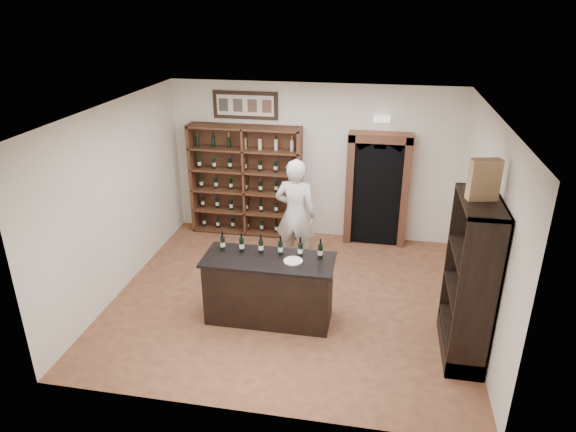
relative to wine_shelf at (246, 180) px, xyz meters
The scene contains 20 objects.
floor 2.89m from the wine_shelf, 60.87° to the right, with size 5.50×5.50×0.00m, color #995D3D.
ceiling 3.28m from the wine_shelf, 60.87° to the right, with size 5.50×5.50×0.00m, color white.
wall_back 1.37m from the wine_shelf, ahead, with size 5.50×0.04×3.00m, color white.
wall_left 2.78m from the wine_shelf, 121.86° to the right, with size 0.04×5.00×3.00m, color white.
wall_right 4.69m from the wine_shelf, 29.94° to the right, with size 0.04×5.00×3.00m, color white.
wine_shelf is the anchor object (origin of this frame).
framed_picture 1.46m from the wine_shelf, 90.00° to the left, with size 1.25×0.04×0.52m, color black.
arched_doorway 2.55m from the wine_shelf, ahead, with size 1.17×0.35×2.17m.
emergency_light 2.86m from the wine_shelf, ahead, with size 0.30×0.10×0.10m, color white.
tasting_counter 3.19m from the wine_shelf, 69.44° to the right, with size 1.88×0.78×1.00m.
counter_bottle_0 2.81m from the wine_shelf, 82.23° to the right, with size 0.07×0.07×0.30m.
counter_bottle_1 2.86m from the wine_shelf, 76.51° to the right, with size 0.07×0.07×0.30m.
counter_bottle_2 2.94m from the wine_shelf, 71.05° to the right, with size 0.07×0.07×0.30m.
counter_bottle_3 3.05m from the wine_shelf, 65.92° to the right, with size 0.07×0.07×0.30m.
counter_bottle_4 3.18m from the wine_shelf, 61.17° to the right, with size 0.07×0.07×0.30m.
counter_bottle_5 3.33m from the wine_shelf, 56.82° to the right, with size 0.07×0.07×0.30m.
side_cabinet 5.02m from the wine_shelf, 40.21° to the right, with size 0.48×1.20×2.20m.
shopkeeper 1.74m from the wine_shelf, 46.08° to the right, with size 0.72×0.47×1.97m, color silver.
plate 3.31m from the wine_shelf, 63.76° to the right, with size 0.27×0.27×0.02m, color silver.
wine_crate 5.14m from the wine_shelf, 40.44° to the right, with size 0.35×0.15×0.50m, color #A48157.
Camera 1 is at (1.24, -6.91, 4.42)m, focal length 32.00 mm.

